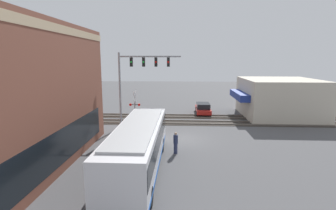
{
  "coord_description": "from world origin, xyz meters",
  "views": [
    {
      "loc": [
        -22.34,
        0.16,
        7.01
      ],
      "look_at": [
        3.48,
        1.52,
        2.44
      ],
      "focal_mm": 28.0,
      "sensor_mm": 36.0,
      "label": 1
    }
  ],
  "objects_px": {
    "crossing_signal": "(135,105)",
    "parked_car_red": "(203,109)",
    "city_bus": "(139,145)",
    "pedestrian_near_bus": "(176,143)"
  },
  "relations": [
    {
      "from": "parked_car_red",
      "to": "crossing_signal",
      "type": "bearing_deg",
      "value": 131.15
    },
    {
      "from": "crossing_signal",
      "to": "pedestrian_near_bus",
      "type": "xyz_separation_m",
      "value": [
        -7.93,
        -4.46,
        -1.46
      ]
    },
    {
      "from": "city_bus",
      "to": "parked_car_red",
      "type": "bearing_deg",
      "value": -16.85
    },
    {
      "from": "city_bus",
      "to": "pedestrian_near_bus",
      "type": "relative_size",
      "value": 7.09
    },
    {
      "from": "crossing_signal",
      "to": "parked_car_red",
      "type": "xyz_separation_m",
      "value": [
        6.68,
        -7.64,
        -1.63
      ]
    },
    {
      "from": "city_bus",
      "to": "pedestrian_near_bus",
      "type": "xyz_separation_m",
      "value": [
        3.22,
        -2.22,
        -0.85
      ]
    },
    {
      "from": "city_bus",
      "to": "crossing_signal",
      "type": "distance_m",
      "value": 11.39
    },
    {
      "from": "crossing_signal",
      "to": "parked_car_red",
      "type": "height_order",
      "value": "crossing_signal"
    },
    {
      "from": "city_bus",
      "to": "crossing_signal",
      "type": "relative_size",
      "value": 3.07
    },
    {
      "from": "city_bus",
      "to": "parked_car_red",
      "type": "height_order",
      "value": "city_bus"
    }
  ]
}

